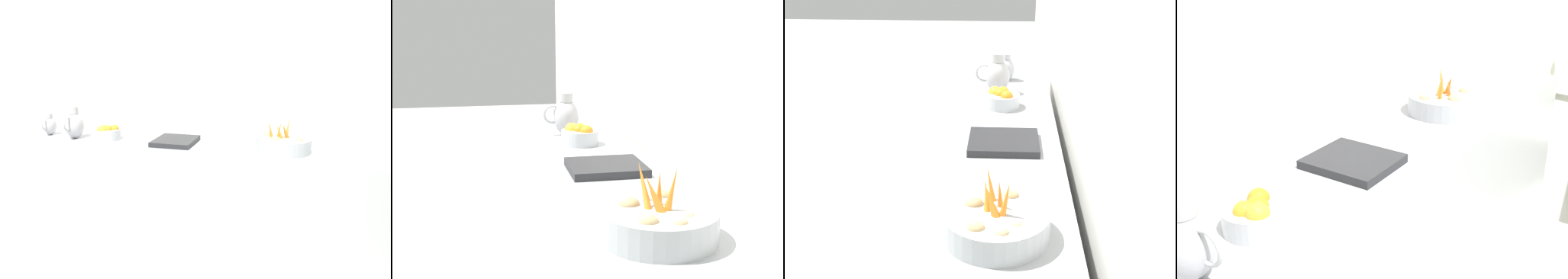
% 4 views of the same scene
% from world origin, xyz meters
% --- Properties ---
extents(tile_wall_left, '(0.10, 9.52, 3.00)m').
position_xyz_m(tile_wall_left, '(-1.95, 0.55, 1.50)').
color(tile_wall_left, white).
rests_on(tile_wall_left, ground_plane).
extents(vegetable_colander, '(0.38, 0.38, 0.24)m').
position_xyz_m(vegetable_colander, '(-1.54, 0.66, 0.98)').
color(vegetable_colander, '#9EA0A5').
rests_on(vegetable_colander, prep_counter).
extents(orange_bowl, '(0.21, 0.21, 0.12)m').
position_xyz_m(orange_bowl, '(-1.54, -0.69, 0.97)').
color(orange_bowl, '#ADAFB5').
rests_on(orange_bowl, prep_counter).
extents(metal_pitcher_tall, '(0.21, 0.15, 0.25)m').
position_xyz_m(metal_pitcher_tall, '(-1.51, -0.97, 1.04)').
color(metal_pitcher_tall, '#A3A3A8').
rests_on(metal_pitcher_tall, prep_counter).
extents(metal_pitcher_short, '(0.15, 0.11, 0.18)m').
position_xyz_m(metal_pitcher_short, '(-1.57, -1.24, 1.00)').
color(metal_pitcher_short, '#A3A3A8').
rests_on(metal_pitcher_short, prep_counter).
extents(counter_sink_basin, '(0.34, 0.30, 0.04)m').
position_xyz_m(counter_sink_basin, '(-1.56, -0.13, 0.94)').
color(counter_sink_basin, '#232326').
rests_on(counter_sink_basin, prep_counter).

